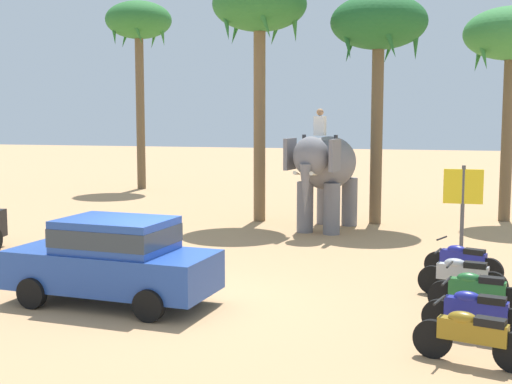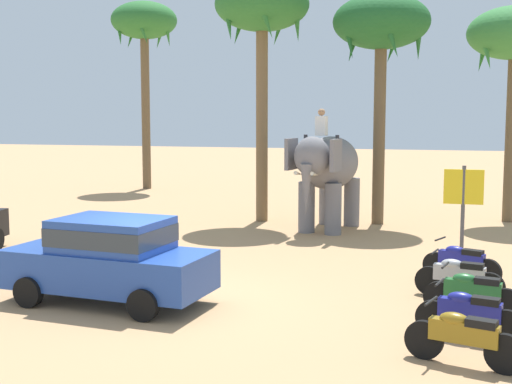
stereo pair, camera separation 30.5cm
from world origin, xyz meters
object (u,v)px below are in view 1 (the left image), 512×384
(motorcycle_second_in_row, at_px, (476,312))
(signboard_yellow, at_px, (463,193))
(motorcycle_mid_row, at_px, (477,291))
(palm_tree_behind_elephant, at_px, (260,12))
(car_sedan_foreground, at_px, (114,257))
(elephant_with_mahout, at_px, (326,168))
(palm_tree_far_back, at_px, (379,28))
(motorcycle_nearest_camera, at_px, (472,335))
(motorcycle_far_in_row, at_px, (463,261))
(palm_tree_near_hut, at_px, (511,39))
(palm_tree_left_of_road, at_px, (139,26))
(motorcycle_fourth_in_row, at_px, (462,275))

(motorcycle_second_in_row, bearing_deg, signboard_yellow, 89.92)
(motorcycle_mid_row, height_order, palm_tree_behind_elephant, palm_tree_behind_elephant)
(car_sedan_foreground, relative_size, elephant_with_mahout, 1.06)
(motorcycle_second_in_row, height_order, signboard_yellow, signboard_yellow)
(palm_tree_far_back, bearing_deg, elephant_with_mahout, -129.79)
(motorcycle_mid_row, distance_m, signboard_yellow, 5.63)
(motorcycle_nearest_camera, bearing_deg, motorcycle_far_in_row, 89.31)
(car_sedan_foreground, bearing_deg, motorcycle_far_in_row, 28.21)
(elephant_with_mahout, bearing_deg, palm_tree_near_hut, 30.60)
(car_sedan_foreground, xyz_separation_m, motorcycle_second_in_row, (6.79, -0.51, -0.46))
(motorcycle_mid_row, relative_size, signboard_yellow, 0.74)
(motorcycle_mid_row, bearing_deg, motorcycle_second_in_row, -93.78)
(car_sedan_foreground, bearing_deg, palm_tree_left_of_road, 112.35)
(car_sedan_foreground, bearing_deg, signboard_yellow, 43.27)
(motorcycle_nearest_camera, distance_m, motorcycle_mid_row, 2.68)
(motorcycle_nearest_camera, height_order, palm_tree_behind_elephant, palm_tree_behind_elephant)
(palm_tree_behind_elephant, bearing_deg, signboard_yellow, -34.44)
(motorcycle_second_in_row, bearing_deg, motorcycle_far_in_row, 90.75)
(car_sedan_foreground, distance_m, motorcycle_far_in_row, 7.66)
(motorcycle_far_in_row, xyz_separation_m, palm_tree_near_hut, (1.73, 9.44, 5.78))
(motorcycle_fourth_in_row, height_order, signboard_yellow, signboard_yellow)
(motorcycle_second_in_row, bearing_deg, motorcycle_mid_row, 86.22)
(car_sedan_foreground, xyz_separation_m, palm_tree_far_back, (4.15, 11.38, 5.60))
(motorcycle_fourth_in_row, bearing_deg, motorcycle_second_in_row, -87.37)
(motorcycle_nearest_camera, bearing_deg, palm_tree_left_of_road, 124.63)
(elephant_with_mahout, distance_m, motorcycle_second_in_row, 11.05)
(palm_tree_behind_elephant, xyz_separation_m, palm_tree_near_hut, (8.27, 2.12, -0.90))
(car_sedan_foreground, relative_size, motorcycle_second_in_row, 2.39)
(signboard_yellow, bearing_deg, palm_tree_far_back, 118.06)
(motorcycle_nearest_camera, xyz_separation_m, motorcycle_fourth_in_row, (-0.00, 3.93, 0.00))
(motorcycle_nearest_camera, bearing_deg, palm_tree_near_hut, 83.10)
(elephant_with_mahout, distance_m, motorcycle_fourth_in_row, 8.60)
(signboard_yellow, bearing_deg, motorcycle_fourth_in_row, -91.79)
(palm_tree_left_of_road, bearing_deg, motorcycle_far_in_row, -47.11)
(palm_tree_far_back, relative_size, signboard_yellow, 3.18)
(motorcycle_mid_row, relative_size, motorcycle_fourth_in_row, 1.00)
(palm_tree_near_hut, bearing_deg, motorcycle_second_in_row, -97.04)
(motorcycle_fourth_in_row, xyz_separation_m, palm_tree_near_hut, (1.80, 10.89, 5.78))
(motorcycle_mid_row, distance_m, palm_tree_near_hut, 13.54)
(palm_tree_behind_elephant, bearing_deg, motorcycle_fourth_in_row, -53.56)
(motorcycle_mid_row, relative_size, palm_tree_near_hut, 0.24)
(elephant_with_mahout, distance_m, motorcycle_mid_row, 9.80)
(motorcycle_mid_row, bearing_deg, motorcycle_far_in_row, 93.12)
(motorcycle_second_in_row, relative_size, motorcycle_fourth_in_row, 1.00)
(palm_tree_left_of_road, height_order, signboard_yellow, palm_tree_left_of_road)
(palm_tree_left_of_road, distance_m, signboard_yellow, 20.73)
(elephant_with_mahout, bearing_deg, motorcycle_nearest_camera, -70.84)
(motorcycle_second_in_row, bearing_deg, car_sedan_foreground, 175.74)
(motorcycle_mid_row, distance_m, motorcycle_far_in_row, 2.71)
(car_sedan_foreground, bearing_deg, motorcycle_fourth_in_row, 17.96)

